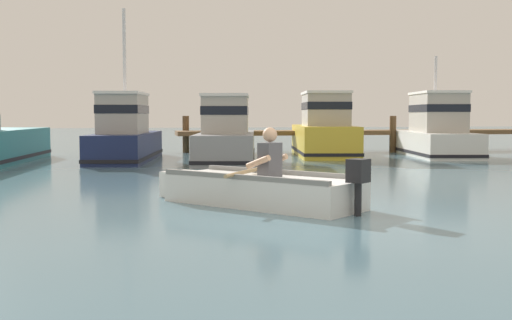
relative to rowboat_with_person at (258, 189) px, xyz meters
name	(u,v)px	position (x,y,z in m)	size (l,w,h in m)	color
ground_plane	(326,218)	(0.65, -1.36, -0.25)	(120.00, 120.00, 0.00)	slate
wooden_dock	(385,132)	(7.55, 13.22, 0.47)	(15.72, 1.64, 1.34)	brown
rowboat_with_person	(258,189)	(0.00, 0.00, 0.00)	(2.92, 3.19, 1.19)	white
moored_boat_navy	(125,135)	(-2.05, 10.13, 0.50)	(2.43, 5.61, 4.53)	#19234C
moored_boat_grey	(227,136)	(0.95, 9.54, 0.47)	(2.88, 6.67, 1.97)	gray
moored_boat_yellow	(324,132)	(4.46, 11.03, 0.55)	(2.67, 5.32, 2.13)	gold
moored_boat_white	(435,132)	(8.15, 10.41, 0.53)	(2.76, 5.79, 3.33)	white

